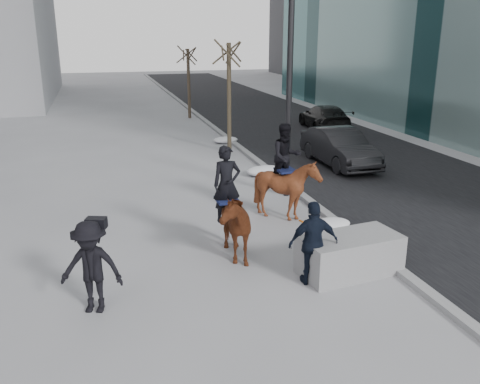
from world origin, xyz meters
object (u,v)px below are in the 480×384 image
object	(u,v)px
planter	(349,255)
car_near	(339,147)
mounted_left	(228,217)
mounted_right	(287,182)

from	to	relation	value
planter	car_near	world-z (taller)	car_near
planter	mounted_left	world-z (taller)	mounted_left
planter	mounted_left	size ratio (longest dim) A/B	0.83
mounted_right	mounted_left	bearing A→B (deg)	-137.57
planter	mounted_right	distance (m)	3.55
car_near	mounted_left	distance (m)	9.31
car_near	mounted_left	world-z (taller)	mounted_left
car_near	mounted_left	size ratio (longest dim) A/B	1.68
planter	mounted_right	size ratio (longest dim) A/B	0.81
car_near	mounted_right	size ratio (longest dim) A/B	1.63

